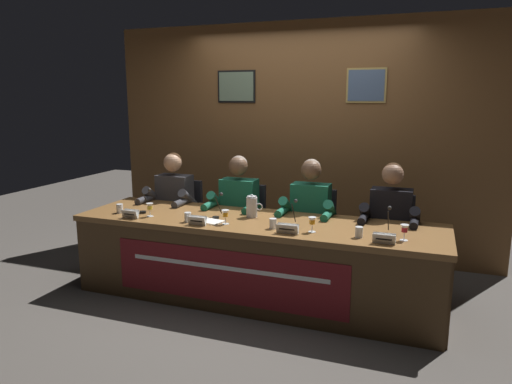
{
  "coord_description": "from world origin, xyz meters",
  "views": [
    {
      "loc": [
        1.4,
        -3.78,
        1.78
      ],
      "look_at": [
        0.0,
        0.0,
        0.97
      ],
      "focal_mm": 33.11,
      "sensor_mm": 36.0,
      "label": 1
    }
  ],
  "objects_px": {
    "nameplate_far_left": "(130,214)",
    "nameplate_center_right": "(287,229)",
    "water_cup_center_left": "(188,218)",
    "microphone_far_right": "(388,226)",
    "document_stack_center_left": "(211,221)",
    "panelist_far_right": "(390,221)",
    "panelist_far_left": "(171,202)",
    "chair_center_left": "(244,229)",
    "water_cup_far_right": "(359,233)",
    "water_cup_center_right": "(273,224)",
    "chair_far_right": "(390,244)",
    "microphone_far_left": "(145,205)",
    "panelist_center_left": "(236,208)",
    "nameplate_far_right": "(384,239)",
    "nameplate_center_left": "(197,221)",
    "juice_glass_far_left": "(150,207)",
    "microphone_center_right": "(293,218)",
    "juice_glass_far_right": "(405,230)",
    "chair_far_left": "(181,223)",
    "chair_center_right": "(313,236)",
    "juice_glass_center_left": "(225,214)",
    "water_pitcher_central": "(252,207)",
    "microphone_center_left": "(218,210)",
    "panelist_center_right": "(308,214)",
    "juice_glass_center_right": "(312,222)",
    "water_cup_far_left": "(120,209)",
    "conference_table": "(251,248)"
  },
  "relations": [
    {
      "from": "nameplate_far_left",
      "to": "nameplate_center_right",
      "type": "xyz_separation_m",
      "value": [
        1.45,
        0.02,
        -0.0
      ]
    },
    {
      "from": "water_cup_center_left",
      "to": "nameplate_center_right",
      "type": "height_order",
      "value": "water_cup_center_left"
    },
    {
      "from": "microphone_far_right",
      "to": "document_stack_center_left",
      "type": "relative_size",
      "value": 0.91
    },
    {
      "from": "panelist_far_right",
      "to": "panelist_far_left",
      "type": "bearing_deg",
      "value": 180.0
    },
    {
      "from": "panelist_far_left",
      "to": "document_stack_center_left",
      "type": "bearing_deg",
      "value": -39.86
    },
    {
      "from": "chair_center_left",
      "to": "water_cup_far_right",
      "type": "height_order",
      "value": "chair_center_left"
    },
    {
      "from": "water_cup_center_right",
      "to": "chair_far_right",
      "type": "xyz_separation_m",
      "value": [
        0.88,
        0.84,
        -0.33
      ]
    },
    {
      "from": "water_cup_center_right",
      "to": "microphone_far_left",
      "type": "bearing_deg",
      "value": 174.93
    },
    {
      "from": "panelist_center_left",
      "to": "nameplate_far_right",
      "type": "bearing_deg",
      "value": -26.78
    },
    {
      "from": "chair_center_left",
      "to": "nameplate_center_left",
      "type": "distance_m",
      "value": 1.02
    },
    {
      "from": "juice_glass_far_left",
      "to": "microphone_center_right",
      "type": "height_order",
      "value": "microphone_center_right"
    },
    {
      "from": "water_cup_center_left",
      "to": "document_stack_center_left",
      "type": "bearing_deg",
      "value": 18.21
    },
    {
      "from": "nameplate_center_left",
      "to": "juice_glass_far_right",
      "type": "height_order",
      "value": "juice_glass_far_right"
    },
    {
      "from": "microphone_center_right",
      "to": "juice_glass_far_right",
      "type": "relative_size",
      "value": 1.74
    },
    {
      "from": "chair_far_left",
      "to": "chair_center_right",
      "type": "bearing_deg",
      "value": 0.0
    },
    {
      "from": "chair_far_right",
      "to": "chair_center_left",
      "type": "bearing_deg",
      "value": 180.0
    },
    {
      "from": "juice_glass_center_left",
      "to": "water_pitcher_central",
      "type": "distance_m",
      "value": 0.34
    },
    {
      "from": "panelist_center_left",
      "to": "nameplate_far_right",
      "type": "xyz_separation_m",
      "value": [
        1.5,
        -0.76,
        0.06
      ]
    },
    {
      "from": "panelist_far_left",
      "to": "chair_center_left",
      "type": "height_order",
      "value": "panelist_far_left"
    },
    {
      "from": "nameplate_far_right",
      "to": "microphone_center_left",
      "type": "bearing_deg",
      "value": 169.31
    },
    {
      "from": "chair_far_left",
      "to": "panelist_far_right",
      "type": "relative_size",
      "value": 0.73
    },
    {
      "from": "nameplate_far_left",
      "to": "chair_center_right",
      "type": "bearing_deg",
      "value": 33.86
    },
    {
      "from": "chair_center_left",
      "to": "microphone_center_left",
      "type": "bearing_deg",
      "value": -88.3
    },
    {
      "from": "panelist_center_right",
      "to": "nameplate_center_right",
      "type": "xyz_separation_m",
      "value": [
        0.01,
        -0.75,
        0.06
      ]
    },
    {
      "from": "microphone_far_left",
      "to": "water_pitcher_central",
      "type": "height_order",
      "value": "microphone_far_left"
    },
    {
      "from": "chair_far_left",
      "to": "water_cup_center_right",
      "type": "distance_m",
      "value": 1.61
    },
    {
      "from": "nameplate_far_left",
      "to": "nameplate_center_right",
      "type": "distance_m",
      "value": 1.45
    },
    {
      "from": "water_cup_center_right",
      "to": "nameplate_far_right",
      "type": "relative_size",
      "value": 0.51
    },
    {
      "from": "chair_far_left",
      "to": "juice_glass_center_right",
      "type": "relative_size",
      "value": 7.2
    },
    {
      "from": "nameplate_center_left",
      "to": "chair_far_right",
      "type": "relative_size",
      "value": 0.18
    },
    {
      "from": "water_cup_center_right",
      "to": "juice_glass_far_left",
      "type": "bearing_deg",
      "value": -179.64
    },
    {
      "from": "microphone_center_right",
      "to": "nameplate_far_right",
      "type": "relative_size",
      "value": 1.31
    },
    {
      "from": "water_cup_far_left",
      "to": "microphone_center_left",
      "type": "relative_size",
      "value": 0.39
    },
    {
      "from": "nameplate_far_left",
      "to": "water_cup_center_right",
      "type": "distance_m",
      "value": 1.31
    },
    {
      "from": "document_stack_center_left",
      "to": "nameplate_center_left",
      "type": "bearing_deg",
      "value": -115.7
    },
    {
      "from": "panelist_center_right",
      "to": "juice_glass_center_right",
      "type": "xyz_separation_m",
      "value": [
        0.19,
        -0.64,
        0.1
      ]
    },
    {
      "from": "water_cup_far_left",
      "to": "water_pitcher_central",
      "type": "xyz_separation_m",
      "value": [
        1.21,
        0.29,
        0.06
      ]
    },
    {
      "from": "chair_center_right",
      "to": "microphone_center_right",
      "type": "distance_m",
      "value": 0.81
    },
    {
      "from": "panelist_far_left",
      "to": "microphone_far_right",
      "type": "relative_size",
      "value": 5.64
    },
    {
      "from": "microphone_center_left",
      "to": "juice_glass_far_right",
      "type": "xyz_separation_m",
      "value": [
        1.61,
        -0.14,
        0.01
      ]
    },
    {
      "from": "conference_table",
      "to": "microphone_center_left",
      "type": "xyz_separation_m",
      "value": [
        -0.35,
        0.06,
        0.3
      ]
    },
    {
      "from": "nameplate_center_right",
      "to": "microphone_center_right",
      "type": "height_order",
      "value": "microphone_center_right"
    },
    {
      "from": "microphone_far_left",
      "to": "water_pitcher_central",
      "type": "relative_size",
      "value": 1.03
    },
    {
      "from": "juice_glass_center_left",
      "to": "panelist_far_right",
      "type": "bearing_deg",
      "value": 26.76
    },
    {
      "from": "juice_glass_far_left",
      "to": "juice_glass_center_right",
      "type": "relative_size",
      "value": 1.0
    },
    {
      "from": "panelist_far_right",
      "to": "document_stack_center_left",
      "type": "xyz_separation_m",
      "value": [
        -1.45,
        -0.64,
        0.02
      ]
    },
    {
      "from": "microphone_center_right",
      "to": "microphone_far_left",
      "type": "bearing_deg",
      "value": -179.68
    },
    {
      "from": "microphone_center_left",
      "to": "panelist_far_left",
      "type": "bearing_deg",
      "value": 147.84
    },
    {
      "from": "microphone_center_left",
      "to": "juice_glass_far_right",
      "type": "bearing_deg",
      "value": -5.02
    },
    {
      "from": "chair_far_right",
      "to": "water_pitcher_central",
      "type": "relative_size",
      "value": 4.25
    }
  ]
}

